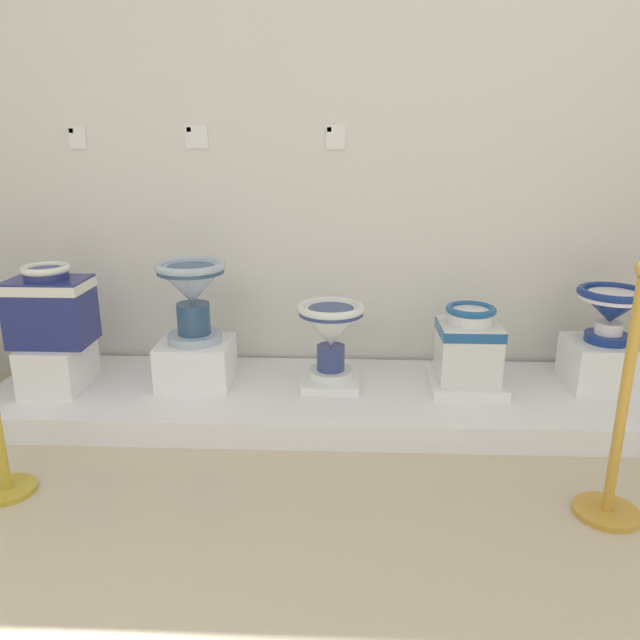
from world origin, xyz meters
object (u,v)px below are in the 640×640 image
at_px(plinth_block_pale_glazed, 58,365).
at_px(stanchion_post_near_right, 617,443).
at_px(plinth_block_central_ornate, 196,362).
at_px(antique_toilet_broad_patterned, 469,342).
at_px(antique_toilet_squat_floral, 331,328).
at_px(info_placard_first, 77,137).
at_px(plinth_block_broad_patterned, 465,382).
at_px(antique_toilet_leftmost, 612,307).
at_px(antique_toilet_central_ornate, 192,290).
at_px(antique_toilet_pale_glazed, 50,304).
at_px(info_placard_third, 335,137).
at_px(info_placard_second, 196,137).
at_px(plinth_block_squat_floral, 331,380).
at_px(plinth_block_leftmost, 603,364).

height_order(plinth_block_pale_glazed, stanchion_post_near_right, stanchion_post_near_right).
bearing_deg(plinth_block_central_ornate, antique_toilet_broad_patterned, 0.03).
xyz_separation_m(plinth_block_central_ornate, antique_toilet_squat_floral, (0.72, 0.02, 0.20)).
height_order(antique_toilet_broad_patterned, info_placard_first, info_placard_first).
distance_m(plinth_block_pale_glazed, info_placard_first, 1.25).
xyz_separation_m(plinth_block_broad_patterned, info_placard_first, (-2.13, 0.41, 1.24)).
bearing_deg(antique_toilet_broad_patterned, stanchion_post_near_right, -67.69).
distance_m(antique_toilet_leftmost, info_placard_first, 2.99).
height_order(plinth_block_pale_glazed, antique_toilet_central_ornate, antique_toilet_central_ornate).
xyz_separation_m(antique_toilet_pale_glazed, info_placard_third, (1.44, 0.50, 0.82)).
relative_size(antique_toilet_pale_glazed, info_placard_third, 3.18).
xyz_separation_m(antique_toilet_broad_patterned, info_placard_second, (-1.46, 0.41, 1.02)).
bearing_deg(antique_toilet_central_ornate, antique_toilet_broad_patterned, 0.03).
bearing_deg(plinth_block_squat_floral, info_placard_first, 164.42).
relative_size(plinth_block_leftmost, stanchion_post_near_right, 0.37).
distance_m(info_placard_first, stanchion_post_near_right, 3.04).
distance_m(plinth_block_central_ornate, plinth_block_broad_patterned, 1.44).
bearing_deg(stanchion_post_near_right, antique_toilet_squat_floral, 139.29).
distance_m(plinth_block_central_ornate, stanchion_post_near_right, 2.03).
height_order(plinth_block_pale_glazed, plinth_block_leftmost, plinth_block_leftmost).
bearing_deg(info_placard_third, antique_toilet_broad_patterned, -30.24).
relative_size(plinth_block_pale_glazed, plinth_block_broad_patterned, 0.98).
bearing_deg(antique_toilet_pale_glazed, plinth_block_pale_glazed, 0.00).
bearing_deg(antique_toilet_central_ornate, plinth_block_central_ornate, 63.43).
bearing_deg(antique_toilet_broad_patterned, info_placard_first, 169.04).
bearing_deg(stanchion_post_near_right, plinth_block_leftmost, 70.51).
bearing_deg(plinth_block_squat_floral, plinth_block_pale_glazed, -175.64).
xyz_separation_m(plinth_block_broad_patterned, antique_toilet_broad_patterned, (0.00, 0.00, 0.23)).
distance_m(plinth_block_pale_glazed, info_placard_second, 1.43).
distance_m(plinth_block_broad_patterned, antique_toilet_leftmost, 0.83).
xyz_separation_m(plinth_block_pale_glazed, stanchion_post_near_right, (2.52, -0.83, 0.05)).
xyz_separation_m(antique_toilet_broad_patterned, info_placard_third, (-0.71, 0.41, 1.02)).
bearing_deg(antique_toilet_central_ornate, plinth_block_squat_floral, 1.52).
xyz_separation_m(plinth_block_squat_floral, info_placard_first, (-1.41, 0.39, 1.25)).
bearing_deg(antique_toilet_broad_patterned, antique_toilet_squat_floral, 178.53).
bearing_deg(plinth_block_leftmost, info_placard_third, 165.35).
xyz_separation_m(plinth_block_leftmost, info_placard_first, (-2.84, 0.37, 1.14)).
xyz_separation_m(plinth_block_squat_floral, stanchion_post_near_right, (1.09, -0.94, 0.16)).
relative_size(antique_toilet_squat_floral, info_placard_second, 3.23).
bearing_deg(antique_toilet_leftmost, antique_toilet_pale_glazed, -177.41).
relative_size(plinth_block_pale_glazed, plinth_block_leftmost, 1.00).
bearing_deg(plinth_block_broad_patterned, plinth_block_central_ornate, -179.97).
xyz_separation_m(plinth_block_leftmost, stanchion_post_near_right, (-0.34, -0.96, 0.05)).
relative_size(antique_toilet_squat_floral, info_placard_third, 3.11).
relative_size(plinth_block_central_ornate, info_placard_second, 3.03).
height_order(plinth_block_central_ornate, plinth_block_squat_floral, plinth_block_central_ornate).
relative_size(antique_toilet_central_ornate, antique_toilet_broad_patterned, 1.08).
height_order(antique_toilet_central_ornate, plinth_block_leftmost, antique_toilet_central_ornate).
bearing_deg(antique_toilet_squat_floral, stanchion_post_near_right, -40.71).
xyz_separation_m(plinth_block_squat_floral, antique_toilet_broad_patterned, (0.72, -0.02, 0.23)).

